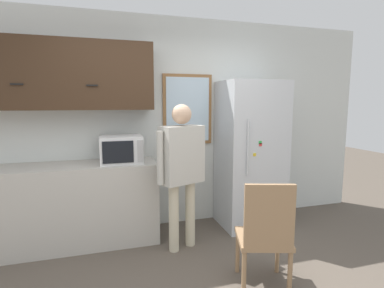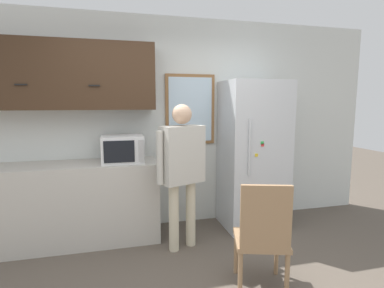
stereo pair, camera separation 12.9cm
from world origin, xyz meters
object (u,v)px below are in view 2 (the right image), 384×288
at_px(person, 182,162).
at_px(microwave, 123,149).
at_px(refrigerator, 253,155).
at_px(chair, 263,234).

bearing_deg(person, microwave, 124.67).
xyz_separation_m(microwave, refrigerator, (1.65, -0.02, -0.14)).
bearing_deg(microwave, person, -34.27).
height_order(microwave, refrigerator, refrigerator).
bearing_deg(chair, refrigerator, -94.82).
height_order(person, refrigerator, refrigerator).
distance_m(person, chair, 1.16).
relative_size(person, chair, 1.64).
xyz_separation_m(refrigerator, chair, (-0.55, -1.35, -0.42)).
xyz_separation_m(microwave, chair, (1.10, -1.37, -0.56)).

